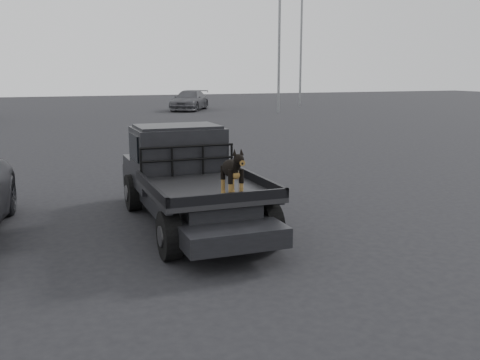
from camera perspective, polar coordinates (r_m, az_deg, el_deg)
name	(u,v)px	position (r m, az deg, el deg)	size (l,w,h in m)	color
ground	(198,253)	(8.63, -4.48, -7.77)	(120.00, 120.00, 0.00)	black
flatbed_ute	(191,201)	(10.05, -5.21, -2.27)	(2.00, 5.40, 0.92)	black
ute_cab	(178,147)	(10.79, -6.67, 3.51)	(1.72, 1.30, 0.88)	black
headache_rack	(188,161)	(10.09, -5.60, 2.04)	(1.80, 0.08, 0.55)	black
dog	(232,172)	(8.37, -0.87, 0.81)	(0.32, 0.60, 0.74)	black
distant_car_b	(189,100)	(40.96, -5.41, 8.46)	(2.08, 5.11, 1.48)	#49494F
floodlight_far	(302,19)	(46.05, 6.59, 16.69)	(1.08, 0.28, 13.03)	slate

